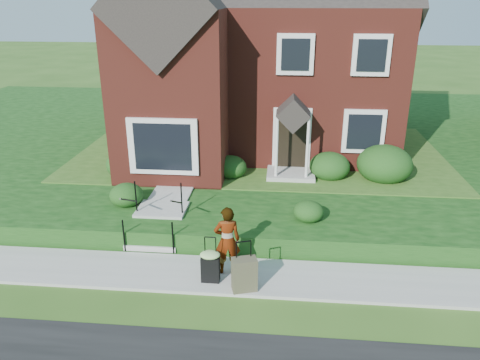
# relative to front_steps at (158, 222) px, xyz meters

# --- Properties ---
(ground) EXTENTS (120.00, 120.00, 0.00)m
(ground) POSITION_rel_front_steps_xyz_m (2.50, -1.84, -0.47)
(ground) COLOR #2D5119
(ground) RESTS_ON ground
(sidewalk) EXTENTS (60.00, 1.60, 0.08)m
(sidewalk) POSITION_rel_front_steps_xyz_m (2.50, -1.84, -0.43)
(sidewalk) COLOR #9E9B93
(sidewalk) RESTS_ON ground
(terrace) EXTENTS (44.00, 20.00, 0.60)m
(terrace) POSITION_rel_front_steps_xyz_m (6.50, 9.06, -0.17)
(terrace) COLOR #0F340E
(terrace) RESTS_ON ground
(walkway) EXTENTS (1.20, 6.00, 0.06)m
(walkway) POSITION_rel_front_steps_xyz_m (0.00, 3.16, 0.16)
(walkway) COLOR #9E9B93
(walkway) RESTS_ON terrace
(main_house) EXTENTS (10.40, 10.20, 9.40)m
(main_house) POSITION_rel_front_steps_xyz_m (2.29, 7.76, 4.79)
(main_house) COLOR maroon
(main_house) RESTS_ON terrace
(front_steps) EXTENTS (1.40, 2.02, 1.50)m
(front_steps) POSITION_rel_front_steps_xyz_m (0.00, 0.00, 0.00)
(front_steps) COLOR #9E9B93
(front_steps) RESTS_ON ground
(foundation_shrubs) EXTENTS (10.29, 4.71, 1.28)m
(foundation_shrubs) POSITION_rel_front_steps_xyz_m (3.39, 3.21, 0.66)
(foundation_shrubs) COLOR #103711
(foundation_shrubs) RESTS_ON terrace
(woman) EXTENTS (0.70, 0.54, 1.73)m
(woman) POSITION_rel_front_steps_xyz_m (2.16, -1.73, 0.47)
(woman) COLOR #999999
(woman) RESTS_ON sidewalk
(suitcase_black) EXTENTS (0.47, 0.39, 1.14)m
(suitcase_black) POSITION_rel_front_steps_xyz_m (1.81, -2.16, 0.05)
(suitcase_black) COLOR black
(suitcase_black) RESTS_ON sidewalk
(suitcase_olive) EXTENTS (0.62, 0.46, 1.21)m
(suitcase_olive) POSITION_rel_front_steps_xyz_m (2.63, -2.44, 0.01)
(suitcase_olive) COLOR #4C4832
(suitcase_olive) RESTS_ON sidewalk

